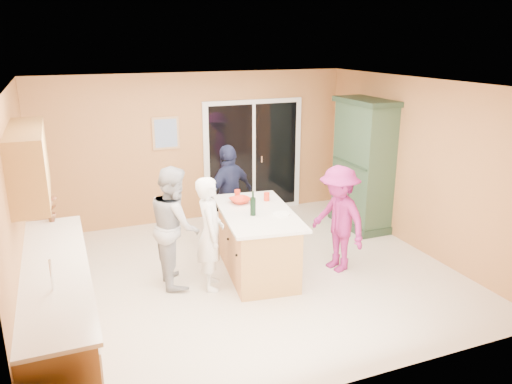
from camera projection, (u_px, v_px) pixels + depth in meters
name	position (u px, v px, depth m)	size (l,w,h in m)	color
floor	(249.00, 274.00, 6.94)	(5.50, 5.50, 0.00)	beige
ceiling	(248.00, 84.00, 6.18)	(5.50, 5.00, 0.10)	silver
wall_back	(197.00, 148.00, 8.78)	(5.50, 0.10, 2.60)	tan
wall_front	(351.00, 259.00, 4.34)	(5.50, 0.10, 2.60)	tan
wall_left	(19.00, 210.00, 5.58)	(0.10, 5.00, 2.60)	tan
wall_right	(418.00, 165.00, 7.54)	(0.10, 5.00, 2.60)	tan
left_cabinet_run	(59.00, 317.00, 5.00)	(0.65, 3.05, 1.24)	#BD7E49
upper_cabinets	(29.00, 163.00, 5.30)	(0.35, 1.60, 0.75)	#BD7E49
sliding_door	(253.00, 157.00, 9.19)	(1.90, 0.07, 2.10)	silver
framed_picture	(166.00, 133.00, 8.47)	(0.46, 0.04, 0.56)	tan
kitchen_island	(257.00, 244.00, 6.87)	(1.16, 1.84, 0.91)	#BD7E49
green_hutch	(363.00, 166.00, 8.44)	(0.63, 1.20, 2.20)	#223725
woman_white	(210.00, 233.00, 6.38)	(0.55, 0.36, 1.50)	white
woman_grey	(175.00, 226.00, 6.51)	(0.78, 0.60, 1.60)	#AEAEB1
woman_navy	(230.00, 195.00, 7.77)	(0.94, 0.39, 1.60)	#191B37
woman_magenta	(338.00, 219.00, 6.89)	(0.97, 0.56, 1.50)	#9B2174
serving_bowl	(240.00, 200.00, 7.05)	(0.29, 0.29, 0.07)	red
tulip_vase	(50.00, 208.00, 6.20)	(0.19, 0.13, 0.37)	red
tumbler_near	(267.00, 197.00, 7.14)	(0.08, 0.08, 0.12)	red
tumbler_far	(237.00, 194.00, 7.27)	(0.08, 0.08, 0.12)	red
wine_bottle	(253.00, 206.00, 6.53)	(0.08, 0.08, 0.33)	black
white_plate	(281.00, 214.00, 6.59)	(0.23, 0.23, 0.02)	white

